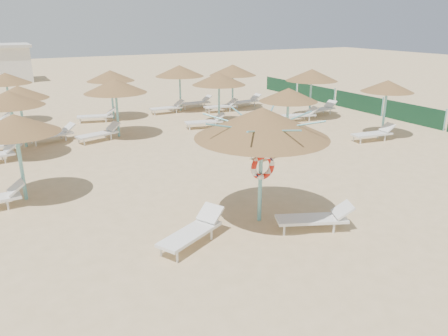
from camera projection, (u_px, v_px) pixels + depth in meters
name	position (u px, v px, depth m)	size (l,w,h in m)	color
ground	(247.00, 220.00, 12.11)	(120.00, 120.00, 0.00)	#D6B482
main_palapa	(262.00, 123.00, 11.21)	(3.53, 3.53, 3.16)	#6EBCC0
lounger_main_a	(194.00, 230.00, 10.74)	(2.06, 1.45, 0.73)	white
lounger_main_b	(317.00, 218.00, 11.44)	(2.06, 1.33, 0.72)	white
palapa_field	(171.00, 83.00, 21.44)	(19.60, 14.30, 2.72)	#6EBCC0
windbreak_fence	(358.00, 102.00, 26.56)	(0.08, 19.84, 1.10)	#1B5132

